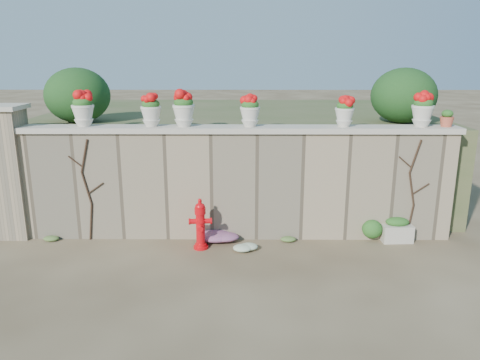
{
  "coord_description": "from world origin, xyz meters",
  "views": [
    {
      "loc": [
        0.17,
        -6.56,
        3.35
      ],
      "look_at": [
        0.11,
        1.4,
        1.21
      ],
      "focal_mm": 35.0,
      "sensor_mm": 36.0,
      "label": 1
    }
  ],
  "objects_px": {
    "terracotta_pot": "(447,119)",
    "urn_pot_0": "(83,109)",
    "fire_hydrant": "(200,224)",
    "planter_box": "(397,230)"
  },
  "relations": [
    {
      "from": "fire_hydrant",
      "to": "terracotta_pot",
      "type": "distance_m",
      "value": 4.77
    },
    {
      "from": "fire_hydrant",
      "to": "planter_box",
      "type": "height_order",
      "value": "fire_hydrant"
    },
    {
      "from": "terracotta_pot",
      "to": "planter_box",
      "type": "bearing_deg",
      "value": -162.62
    },
    {
      "from": "fire_hydrant",
      "to": "urn_pot_0",
      "type": "height_order",
      "value": "urn_pot_0"
    },
    {
      "from": "planter_box",
      "to": "terracotta_pot",
      "type": "xyz_separation_m",
      "value": [
        0.8,
        0.25,
        2.02
      ]
    },
    {
      "from": "fire_hydrant",
      "to": "planter_box",
      "type": "relative_size",
      "value": 1.62
    },
    {
      "from": "urn_pot_0",
      "to": "terracotta_pot",
      "type": "height_order",
      "value": "urn_pot_0"
    },
    {
      "from": "urn_pot_0",
      "to": "terracotta_pot",
      "type": "xyz_separation_m",
      "value": [
        6.5,
        0.0,
        -0.17
      ]
    },
    {
      "from": "terracotta_pot",
      "to": "urn_pot_0",
      "type": "bearing_deg",
      "value": 180.0
    },
    {
      "from": "planter_box",
      "to": "urn_pot_0",
      "type": "relative_size",
      "value": 0.92
    }
  ]
}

